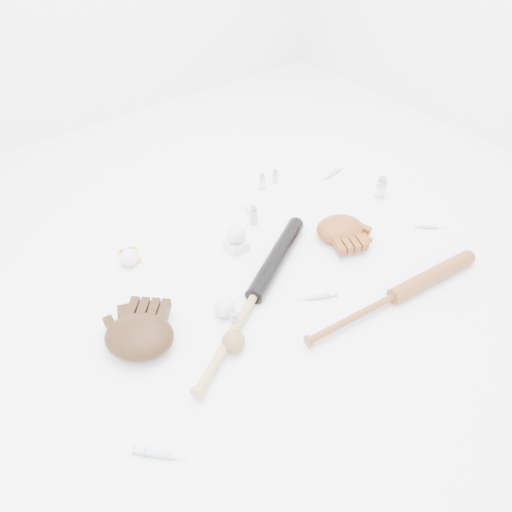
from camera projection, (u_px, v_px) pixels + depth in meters
bat_dark at (254, 295)px, 1.74m from camera, size 0.83×0.50×0.07m
bat_wood at (394, 296)px, 1.75m from camera, size 0.80×0.14×0.06m
glove_dark at (139, 336)px, 1.59m from camera, size 0.38×0.38×0.10m
glove_tan at (340, 229)px, 2.00m from camera, size 0.30×0.30×0.08m
trading_card at (130, 256)px, 1.94m from camera, size 0.10×0.12×0.01m
pedestal at (237, 245)px, 1.96m from camera, size 0.08×0.08×0.04m
baseball_on_pedestal at (236, 234)px, 1.92m from camera, size 0.07×0.07×0.07m
baseball_left at (152, 333)px, 1.61m from camera, size 0.08×0.08×0.08m
baseball_upper at (129, 258)px, 1.89m from camera, size 0.07×0.07×0.07m
baseball_mid at (225, 307)px, 1.70m from camera, size 0.07×0.07×0.07m
baseball_aged at (234, 341)px, 1.59m from camera, size 0.08×0.08×0.08m
syringe_0 at (158, 454)px, 1.34m from camera, size 0.14×0.14×0.02m
syringe_1 at (319, 296)px, 1.77m from camera, size 0.15×0.10×0.02m
syringe_2 at (249, 212)px, 2.14m from camera, size 0.06×0.14×0.02m
syringe_3 at (429, 226)px, 2.07m from camera, size 0.11×0.11×0.02m
syringe_4 at (332, 174)px, 2.36m from camera, size 0.16×0.05×0.02m
vial_0 at (262, 182)px, 2.26m from camera, size 0.03×0.03×0.07m
vial_1 at (275, 176)px, 2.30m from camera, size 0.03×0.03×0.07m
vial_2 at (253, 215)px, 2.07m from camera, size 0.03×0.03×0.09m
vial_3 at (381, 188)px, 2.20m from camera, size 0.04×0.04×0.10m
vial_4 at (235, 321)px, 1.65m from camera, size 0.03×0.03×0.08m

